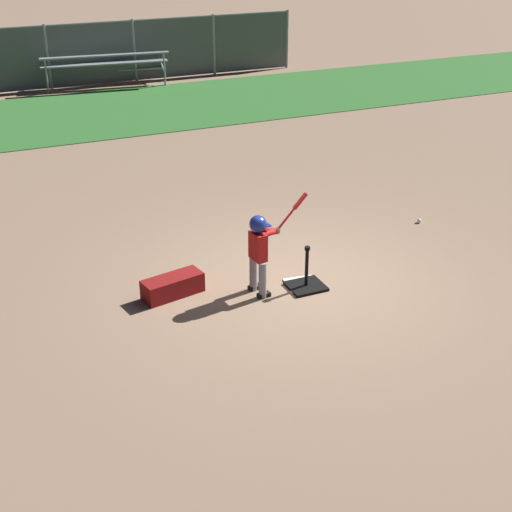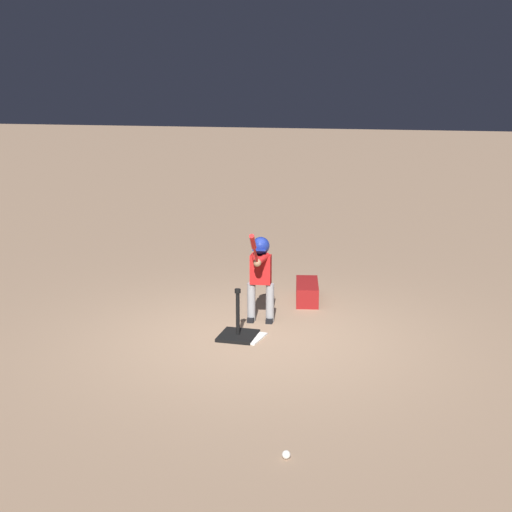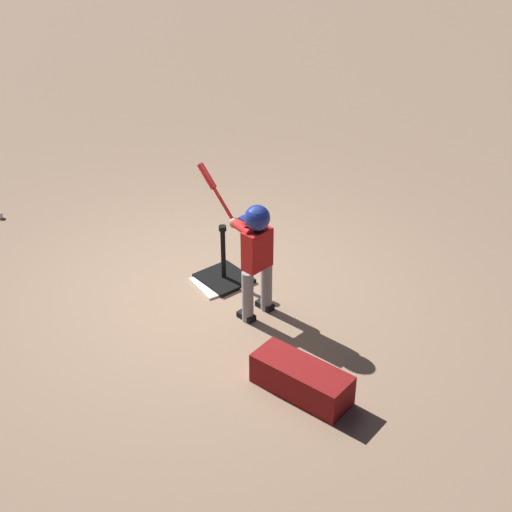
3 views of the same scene
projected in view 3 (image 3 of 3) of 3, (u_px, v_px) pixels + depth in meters
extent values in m
plane|color=#93755B|center=(205.00, 290.00, 7.18)|extent=(90.00, 90.00, 0.00)
cube|color=white|center=(218.00, 283.00, 7.28)|extent=(0.49, 0.49, 0.02)
cube|color=black|center=(224.00, 278.00, 7.33)|extent=(0.50, 0.45, 0.04)
cylinder|color=black|center=(223.00, 254.00, 7.18)|extent=(0.05, 0.05, 0.54)
cylinder|color=black|center=(223.00, 228.00, 7.03)|extent=(0.08, 0.08, 0.05)
cylinder|color=gray|center=(248.00, 297.00, 6.61)|extent=(0.12, 0.12, 0.53)
cube|color=black|center=(246.00, 316.00, 6.74)|extent=(0.19, 0.11, 0.06)
cylinder|color=gray|center=(266.00, 286.00, 6.76)|extent=(0.12, 0.12, 0.53)
cube|color=black|center=(265.00, 305.00, 6.90)|extent=(0.19, 0.11, 0.06)
cube|color=red|center=(257.00, 249.00, 6.45)|extent=(0.18, 0.29, 0.39)
sphere|color=#936B4C|center=(257.00, 219.00, 6.29)|extent=(0.20, 0.20, 0.20)
sphere|color=navy|center=(257.00, 218.00, 6.29)|extent=(0.23, 0.23, 0.23)
cube|color=navy|center=(249.00, 217.00, 6.36)|extent=(0.14, 0.19, 0.01)
cylinder|color=red|center=(242.00, 228.00, 6.42)|extent=(0.32, 0.14, 0.11)
cylinder|color=red|center=(249.00, 225.00, 6.48)|extent=(0.32, 0.20, 0.11)
sphere|color=#936B4C|center=(235.00, 223.00, 6.55)|extent=(0.10, 0.10, 0.10)
cylinder|color=red|center=(218.00, 194.00, 6.57)|extent=(0.46, 0.08, 0.46)
cylinder|color=red|center=(207.00, 176.00, 6.58)|extent=(0.23, 0.09, 0.23)
cylinder|color=black|center=(236.00, 225.00, 6.54)|extent=(0.05, 0.05, 0.04)
sphere|color=white|center=(0.00, 215.00, 8.49)|extent=(0.07, 0.07, 0.07)
cube|color=maroon|center=(301.00, 379.00, 5.80)|extent=(0.89, 0.49, 0.28)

